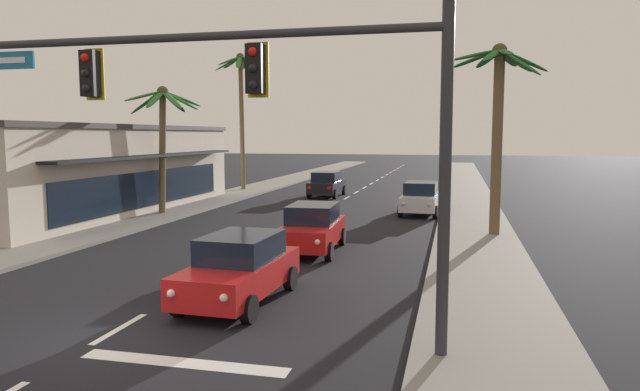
{
  "coord_description": "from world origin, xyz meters",
  "views": [
    {
      "loc": [
        6.95,
        -9.83,
        4.15
      ],
      "look_at": [
        2.72,
        8.0,
        2.2
      ],
      "focal_mm": 32.18,
      "sensor_mm": 36.0,
      "label": 1
    }
  ],
  "objects_px": {
    "sedan_third_in_queue": "(312,228)",
    "storefront_strip_left": "(84,169)",
    "traffic_signal_mast": "(262,99)",
    "palm_left_third": "(241,90)",
    "sedan_parked_nearest_kerb": "(420,198)",
    "palm_left_second": "(163,120)",
    "sedan_lead_at_stop_bar": "(240,268)",
    "sedan_oncoming_far": "(327,184)",
    "palm_right_second": "(498,102)"
  },
  "relations": [
    {
      "from": "sedan_parked_nearest_kerb",
      "to": "storefront_strip_left",
      "type": "relative_size",
      "value": 0.23
    },
    {
      "from": "sedan_oncoming_far",
      "to": "palm_left_second",
      "type": "height_order",
      "value": "palm_left_second"
    },
    {
      "from": "traffic_signal_mast",
      "to": "palm_left_second",
      "type": "distance_m",
      "value": 19.6
    },
    {
      "from": "palm_right_second",
      "to": "storefront_strip_left",
      "type": "height_order",
      "value": "palm_right_second"
    },
    {
      "from": "palm_left_third",
      "to": "traffic_signal_mast",
      "type": "bearing_deg",
      "value": -68.21
    },
    {
      "from": "sedan_parked_nearest_kerb",
      "to": "palm_left_third",
      "type": "relative_size",
      "value": 0.45
    },
    {
      "from": "sedan_third_in_queue",
      "to": "palm_right_second",
      "type": "height_order",
      "value": "palm_right_second"
    },
    {
      "from": "sedan_lead_at_stop_bar",
      "to": "palm_left_second",
      "type": "xyz_separation_m",
      "value": [
        -9.35,
        13.55,
        4.02
      ]
    },
    {
      "from": "sedan_oncoming_far",
      "to": "palm_left_second",
      "type": "xyz_separation_m",
      "value": [
        -6.11,
        -10.77,
        4.02
      ]
    },
    {
      "from": "traffic_signal_mast",
      "to": "palm_left_third",
      "type": "relative_size",
      "value": 1.07
    },
    {
      "from": "sedan_lead_at_stop_bar",
      "to": "palm_right_second",
      "type": "distance_m",
      "value": 13.56
    },
    {
      "from": "storefront_strip_left",
      "to": "traffic_signal_mast",
      "type": "bearing_deg",
      "value": -46.1
    },
    {
      "from": "sedan_oncoming_far",
      "to": "sedan_parked_nearest_kerb",
      "type": "bearing_deg",
      "value": -47.24
    },
    {
      "from": "sedan_lead_at_stop_bar",
      "to": "sedan_oncoming_far",
      "type": "bearing_deg",
      "value": 97.58
    },
    {
      "from": "palm_left_second",
      "to": "storefront_strip_left",
      "type": "distance_m",
      "value": 5.34
    },
    {
      "from": "sedan_lead_at_stop_bar",
      "to": "sedan_oncoming_far",
      "type": "height_order",
      "value": "same"
    },
    {
      "from": "traffic_signal_mast",
      "to": "palm_left_second",
      "type": "relative_size",
      "value": 1.62
    },
    {
      "from": "sedan_third_in_queue",
      "to": "storefront_strip_left",
      "type": "bearing_deg",
      "value": 153.69
    },
    {
      "from": "palm_left_third",
      "to": "storefront_strip_left",
      "type": "relative_size",
      "value": 0.51
    },
    {
      "from": "traffic_signal_mast",
      "to": "palm_left_second",
      "type": "xyz_separation_m",
      "value": [
        -10.93,
        16.27,
        0.05
      ]
    },
    {
      "from": "sedan_lead_at_stop_bar",
      "to": "palm_left_second",
      "type": "height_order",
      "value": "palm_left_second"
    },
    {
      "from": "sedan_oncoming_far",
      "to": "storefront_strip_left",
      "type": "xyz_separation_m",
      "value": [
        -10.81,
        -10.81,
        1.48
      ]
    },
    {
      "from": "sedan_lead_at_stop_bar",
      "to": "storefront_strip_left",
      "type": "relative_size",
      "value": 0.23
    },
    {
      "from": "palm_left_third",
      "to": "palm_right_second",
      "type": "distance_m",
      "value": 23.23
    },
    {
      "from": "traffic_signal_mast",
      "to": "storefront_strip_left",
      "type": "bearing_deg",
      "value": 133.9
    },
    {
      "from": "sedan_third_in_queue",
      "to": "palm_left_second",
      "type": "relative_size",
      "value": 0.68
    },
    {
      "from": "palm_left_second",
      "to": "storefront_strip_left",
      "type": "relative_size",
      "value": 0.34
    },
    {
      "from": "sedan_parked_nearest_kerb",
      "to": "sedan_third_in_queue",
      "type": "bearing_deg",
      "value": -106.49
    },
    {
      "from": "sedan_parked_nearest_kerb",
      "to": "palm_right_second",
      "type": "bearing_deg",
      "value": -62.03
    },
    {
      "from": "sedan_oncoming_far",
      "to": "storefront_strip_left",
      "type": "bearing_deg",
      "value": -134.99
    },
    {
      "from": "palm_left_second",
      "to": "sedan_parked_nearest_kerb",
      "type": "bearing_deg",
      "value": 15.7
    },
    {
      "from": "palm_left_second",
      "to": "palm_right_second",
      "type": "xyz_separation_m",
      "value": [
        16.1,
        -2.71,
        0.55
      ]
    },
    {
      "from": "sedan_parked_nearest_kerb",
      "to": "palm_left_third",
      "type": "height_order",
      "value": "palm_left_third"
    },
    {
      "from": "sedan_lead_at_stop_bar",
      "to": "palm_left_third",
      "type": "distance_m",
      "value": 29.25
    },
    {
      "from": "sedan_third_in_queue",
      "to": "sedan_oncoming_far",
      "type": "height_order",
      "value": "same"
    },
    {
      "from": "sedan_oncoming_far",
      "to": "palm_left_third",
      "type": "bearing_deg",
      "value": 161.5
    },
    {
      "from": "sedan_third_in_queue",
      "to": "sedan_oncoming_far",
      "type": "bearing_deg",
      "value": 101.02
    },
    {
      "from": "palm_left_second",
      "to": "palm_right_second",
      "type": "relative_size",
      "value": 0.85
    },
    {
      "from": "storefront_strip_left",
      "to": "sedan_third_in_queue",
      "type": "bearing_deg",
      "value": -26.31
    },
    {
      "from": "sedan_parked_nearest_kerb",
      "to": "palm_left_second",
      "type": "relative_size",
      "value": 0.68
    },
    {
      "from": "traffic_signal_mast",
      "to": "sedan_parked_nearest_kerb",
      "type": "distance_m",
      "value": 20.33
    },
    {
      "from": "sedan_third_in_queue",
      "to": "palm_right_second",
      "type": "distance_m",
      "value": 9.08
    },
    {
      "from": "palm_left_third",
      "to": "sedan_third_in_queue",
      "type": "bearing_deg",
      "value": -62.74
    },
    {
      "from": "palm_right_second",
      "to": "traffic_signal_mast",
      "type": "bearing_deg",
      "value": -110.9
    },
    {
      "from": "sedan_parked_nearest_kerb",
      "to": "traffic_signal_mast",
      "type": "bearing_deg",
      "value": -95.27
    },
    {
      "from": "traffic_signal_mast",
      "to": "sedan_lead_at_stop_bar",
      "type": "relative_size",
      "value": 2.37
    },
    {
      "from": "sedan_lead_at_stop_bar",
      "to": "palm_left_third",
      "type": "height_order",
      "value": "palm_left_third"
    },
    {
      "from": "traffic_signal_mast",
      "to": "palm_right_second",
      "type": "relative_size",
      "value": 1.39
    },
    {
      "from": "sedan_lead_at_stop_bar",
      "to": "palm_right_second",
      "type": "relative_size",
      "value": 0.58
    },
    {
      "from": "sedan_third_in_queue",
      "to": "palm_left_second",
      "type": "height_order",
      "value": "palm_left_second"
    }
  ]
}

